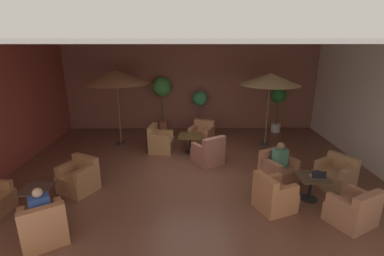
# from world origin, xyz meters

# --- Properties ---
(ground_plane) EXTENTS (10.43, 8.30, 0.02)m
(ground_plane) POSITION_xyz_m (0.00, 0.00, -0.01)
(ground_plane) COLOR brown
(wall_back_brick) EXTENTS (10.43, 0.08, 3.57)m
(wall_back_brick) POSITION_xyz_m (0.00, 4.11, 1.78)
(wall_back_brick) COLOR brown
(wall_back_brick) RESTS_ON ground_plane
(wall_left_accent) EXTENTS (0.08, 8.30, 3.57)m
(wall_left_accent) POSITION_xyz_m (-5.17, 0.00, 1.78)
(wall_left_accent) COLOR brown
(wall_left_accent) RESTS_ON ground_plane
(wall_right_plain) EXTENTS (0.08, 8.30, 3.57)m
(wall_right_plain) POSITION_xyz_m (5.17, 0.00, 1.78)
(wall_right_plain) COLOR silver
(wall_right_plain) RESTS_ON ground_plane
(ceiling_slab) EXTENTS (10.43, 8.30, 0.06)m
(ceiling_slab) POSITION_xyz_m (0.00, 0.00, 3.60)
(ceiling_slab) COLOR silver
(ceiling_slab) RESTS_ON wall_back_brick
(cafe_table_front_left) EXTENTS (0.69, 0.69, 0.60)m
(cafe_table_front_left) POSITION_xyz_m (2.76, -1.60, 0.45)
(cafe_table_front_left) COLOR black
(cafe_table_front_left) RESTS_ON ground_plane
(armchair_front_left_north) EXTENTS (1.04, 1.05, 0.81)m
(armchair_front_left_north) POSITION_xyz_m (2.26, -0.67, 0.31)
(armchair_front_left_north) COLOR #A6694C
(armchair_front_left_north) RESTS_ON ground_plane
(armchair_front_left_east) EXTENTS (0.96, 0.93, 0.85)m
(armchair_front_left_east) POSITION_xyz_m (1.78, -2.00, 0.33)
(armchair_front_left_east) COLOR #B57149
(armchair_front_left_east) RESTS_ON ground_plane
(armchair_front_left_south) EXTENTS (1.05, 1.03, 0.81)m
(armchair_front_left_south) POSITION_xyz_m (3.24, -2.54, 0.30)
(armchair_front_left_south) COLOR #A3684E
(armchair_front_left_south) RESTS_ON ground_plane
(armchair_front_left_west) EXTENTS (1.07, 1.07, 0.82)m
(armchair_front_left_west) POSITION_xyz_m (3.64, -1.03, 0.32)
(armchair_front_left_west) COLOR #A57651
(armchair_front_left_west) RESTS_ON ground_plane
(cafe_table_front_right) EXTENTS (0.82, 0.82, 0.60)m
(cafe_table_front_right) POSITION_xyz_m (-0.05, 1.35, 0.48)
(cafe_table_front_right) COLOR black
(cafe_table_front_right) RESTS_ON ground_plane
(armchair_front_right_north) EXTENTS (1.06, 1.08, 0.90)m
(armchair_front_right_north) POSITION_xyz_m (0.50, 0.49, 0.32)
(armchair_front_right_north) COLOR #A76654
(armchair_front_right_north) RESTS_ON ground_plane
(armchair_front_right_east) EXTENTS (1.02, 1.02, 0.81)m
(armchair_front_right_east) POSITION_xyz_m (0.37, 2.27, 0.30)
(armchair_front_right_east) COLOR #AF6E4D
(armchair_front_right_east) RESTS_ON ground_plane
(armchair_front_right_south) EXTENTS (0.85, 0.85, 0.90)m
(armchair_front_right_south) POSITION_xyz_m (-1.06, 1.48, 0.33)
(armchair_front_right_south) COLOR #A77348
(armchair_front_right_south) RESTS_ON ground_plane
(cafe_table_mid_center) EXTENTS (0.61, 0.61, 0.60)m
(cafe_table_mid_center) POSITION_xyz_m (-3.34, -2.09, 0.42)
(cafe_table_mid_center) COLOR black
(cafe_table_mid_center) RESTS_ON ground_plane
(armchair_mid_center_north) EXTENTS (1.02, 1.01, 0.85)m
(armchair_mid_center_north) POSITION_xyz_m (-2.77, -3.02, 0.32)
(armchair_mid_center_north) COLOR #B06A46
(armchair_mid_center_north) RESTS_ON ground_plane
(armchair_mid_center_east) EXTENTS (1.03, 1.02, 0.84)m
(armchair_mid_center_east) POSITION_xyz_m (-2.83, -1.13, 0.32)
(armchair_mid_center_east) COLOR #A56C47
(armchair_mid_center_east) RESTS_ON ground_plane
(patio_umbrella_tall_red) EXTENTS (2.27, 2.27, 2.65)m
(patio_umbrella_tall_red) POSITION_xyz_m (-2.55, 2.13, 2.42)
(patio_umbrella_tall_red) COLOR #2D2D2D
(patio_umbrella_tall_red) RESTS_ON ground_plane
(patio_umbrella_center_beige) EXTENTS (2.04, 2.04, 2.56)m
(patio_umbrella_center_beige) POSITION_xyz_m (2.65, 2.06, 2.35)
(patio_umbrella_center_beige) COLOR #2D2D2D
(patio_umbrella_center_beige) RESTS_ON ground_plane
(potted_tree_left_corner) EXTENTS (0.61, 0.61, 1.70)m
(potted_tree_left_corner) POSITION_xyz_m (0.34, 3.59, 1.09)
(potted_tree_left_corner) COLOR silver
(potted_tree_left_corner) RESTS_ON ground_plane
(potted_tree_mid_left) EXTENTS (0.60, 0.60, 1.81)m
(potted_tree_mid_left) POSITION_xyz_m (3.48, 3.59, 1.26)
(potted_tree_mid_left) COLOR silver
(potted_tree_mid_left) RESTS_ON ground_plane
(potted_tree_mid_right) EXTENTS (0.77, 0.77, 2.24)m
(potted_tree_mid_right) POSITION_xyz_m (-1.17, 3.65, 1.67)
(potted_tree_mid_right) COLOR #A65F48
(potted_tree_mid_right) RESTS_ON ground_plane
(patron_blue_shirt) EXTENTS (0.43, 0.39, 0.68)m
(patron_blue_shirt) POSITION_xyz_m (2.28, -0.70, 0.72)
(patron_blue_shirt) COLOR #42785F
(patron_blue_shirt) RESTS_ON ground_plane
(patron_by_window) EXTENTS (0.42, 0.39, 0.65)m
(patron_by_window) POSITION_xyz_m (-2.79, -2.99, 0.73)
(patron_by_window) COLOR #304899
(patron_by_window) RESTS_ON ground_plane
(iced_drink_cup) EXTENTS (0.08, 0.08, 0.11)m
(iced_drink_cup) POSITION_xyz_m (2.81, -1.56, 0.66)
(iced_drink_cup) COLOR white
(iced_drink_cup) RESTS_ON cafe_table_front_left
(open_laptop) EXTENTS (0.34, 0.27, 0.20)m
(open_laptop) POSITION_xyz_m (2.86, -1.68, 0.65)
(open_laptop) COLOR #9EA0A5
(open_laptop) RESTS_ON cafe_table_front_left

